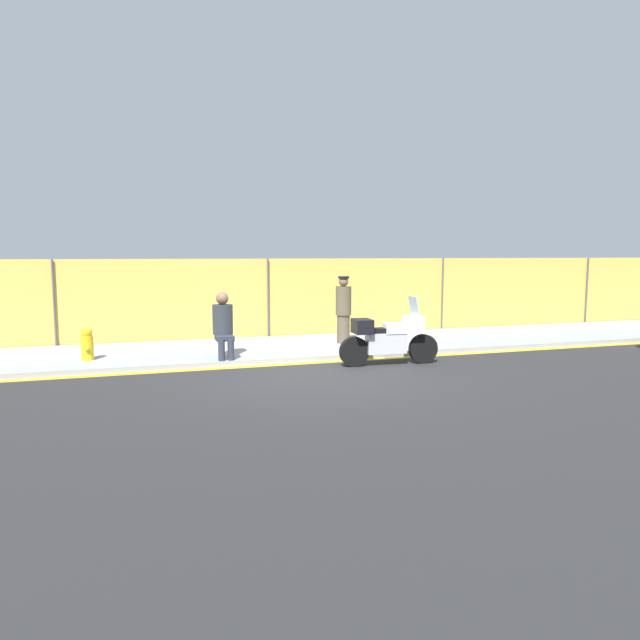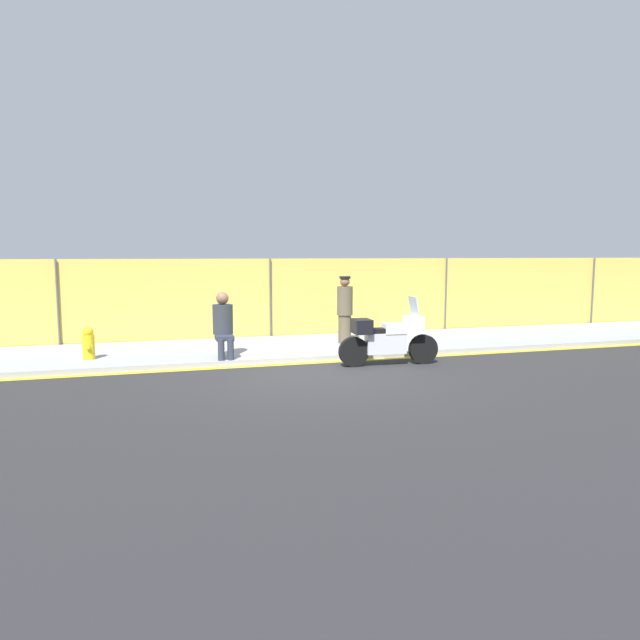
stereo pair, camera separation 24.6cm
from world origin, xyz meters
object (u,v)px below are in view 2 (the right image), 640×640
object	(u,v)px
officer_standing	(345,309)
fire_hydrant	(88,343)
person_seated_on_curb	(223,321)
motorcycle	(388,338)

from	to	relation	value
officer_standing	fire_hydrant	bearing A→B (deg)	-174.38
person_seated_on_curb	fire_hydrant	distance (m)	2.86
person_seated_on_curb	fire_hydrant	size ratio (longest dim) A/B	2.01
officer_standing	motorcycle	bearing A→B (deg)	-86.26
motorcycle	fire_hydrant	distance (m)	6.33
officer_standing	fire_hydrant	world-z (taller)	officer_standing
motorcycle	officer_standing	bearing A→B (deg)	97.67
person_seated_on_curb	officer_standing	bearing A→B (deg)	19.55
fire_hydrant	officer_standing	bearing A→B (deg)	5.62
motorcycle	person_seated_on_curb	distance (m)	3.55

